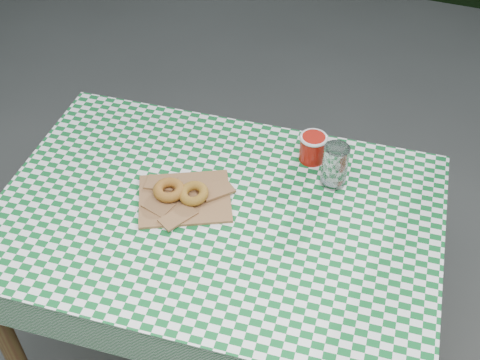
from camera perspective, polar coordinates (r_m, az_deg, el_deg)
name	(u,v)px	position (r m, az deg, el deg)	size (l,w,h in m)	color
ground	(234,306)	(2.50, -0.56, -11.62)	(60.00, 60.00, 0.00)	#504F4B
table	(219,290)	(2.08, -1.96, -10.20)	(1.27, 0.85, 0.75)	brown
tablecloth	(216,213)	(1.79, -2.24, -3.05)	(1.29, 0.87, 0.01)	#0E5C26
paper_bag	(185,198)	(1.82, -5.16, -1.65)	(0.27, 0.21, 0.01)	#945D40
bagel_front	(169,190)	(1.82, -6.62, -0.93)	(0.09, 0.09, 0.03)	#9C5820
bagel_back	(194,194)	(1.80, -4.35, -1.26)	(0.09, 0.09, 0.03)	#A06F21
coffee_mug	(313,148)	(1.93, 6.77, 2.98)	(0.16, 0.16, 0.09)	#981209
drinking_glass	(335,166)	(1.84, 8.81, 1.32)	(0.08, 0.08, 0.14)	silver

